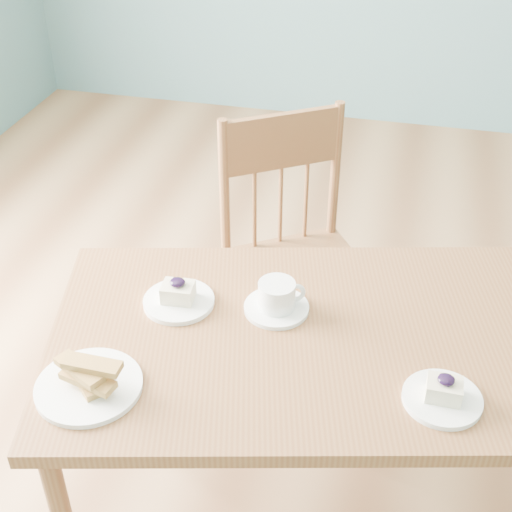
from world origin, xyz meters
TOP-DOWN VIEW (x-y plane):
  - dining_table at (-0.36, -0.24)m, footprint 1.38×0.99m
  - dining_chair at (-0.52, 0.33)m, footprint 0.57×0.56m
  - cheesecake_plate_near at (-0.07, -0.39)m, footprint 0.17×0.17m
  - cheesecake_plate_far at (-0.71, -0.21)m, footprint 0.18×0.18m
  - coffee_cup at (-0.47, -0.17)m, footprint 0.16×0.16m
  - biscotti_plate at (-0.80, -0.53)m, footprint 0.23×0.23m

SIDE VIEW (x-z plane):
  - dining_chair at x=-0.52m, z-range 0.01..0.92m
  - dining_table at x=-0.36m, z-range 0.27..0.94m
  - cheesecake_plate_near at x=-0.07m, z-range 0.65..0.72m
  - cheesecake_plate_far at x=-0.71m, z-range 0.65..0.72m
  - biscotti_plate at x=-0.80m, z-range 0.65..0.73m
  - coffee_cup at x=-0.47m, z-range 0.66..0.74m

